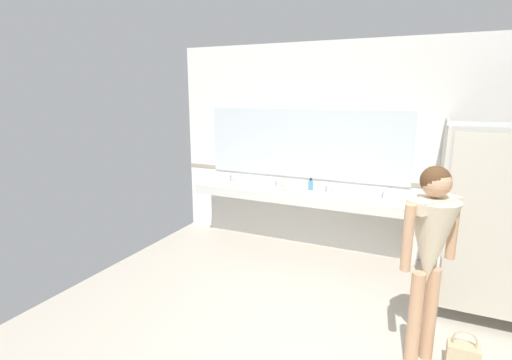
{
  "coord_description": "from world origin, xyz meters",
  "views": [
    {
      "loc": [
        0.59,
        -2.66,
        2.27
      ],
      "look_at": [
        -1.42,
        1.68,
        1.18
      ],
      "focal_mm": 27.15,
      "sensor_mm": 36.0,
      "label": 1
    }
  ],
  "objects_px": {
    "person_standing": "(430,242)",
    "paper_cup": "(284,188)",
    "soap_dispenser": "(311,185)",
    "handbag": "(463,357)"
  },
  "relations": [
    {
      "from": "handbag",
      "to": "soap_dispenser",
      "type": "height_order",
      "value": "soap_dispenser"
    },
    {
      "from": "soap_dispenser",
      "to": "paper_cup",
      "type": "height_order",
      "value": "soap_dispenser"
    },
    {
      "from": "soap_dispenser",
      "to": "paper_cup",
      "type": "bearing_deg",
      "value": -144.84
    },
    {
      "from": "person_standing",
      "to": "soap_dispenser",
      "type": "xyz_separation_m",
      "value": [
        -1.64,
        2.12,
        -0.15
      ]
    },
    {
      "from": "handbag",
      "to": "paper_cup",
      "type": "relative_size",
      "value": 3.77
    },
    {
      "from": "person_standing",
      "to": "paper_cup",
      "type": "bearing_deg",
      "value": 136.23
    },
    {
      "from": "person_standing",
      "to": "soap_dispenser",
      "type": "height_order",
      "value": "person_standing"
    },
    {
      "from": "soap_dispenser",
      "to": "paper_cup",
      "type": "xyz_separation_m",
      "value": [
        -0.33,
        -0.23,
        -0.03
      ]
    },
    {
      "from": "person_standing",
      "to": "handbag",
      "type": "height_order",
      "value": "person_standing"
    },
    {
      "from": "person_standing",
      "to": "handbag",
      "type": "relative_size",
      "value": 4.65
    }
  ]
}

